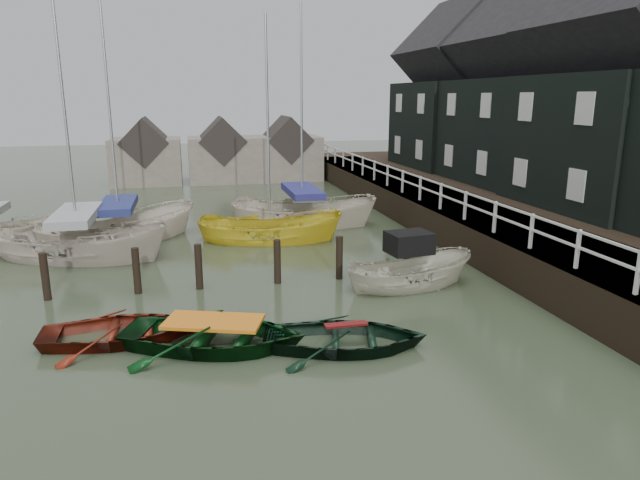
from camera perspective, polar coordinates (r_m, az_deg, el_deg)
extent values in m
plane|color=#2C3723|center=(15.07, -7.00, -8.15)|extent=(120.00, 120.00, 0.00)
cube|color=black|center=(26.59, 11.23, 4.60)|extent=(3.00, 32.00, 0.20)
cube|color=silver|center=(25.86, 8.29, 6.81)|extent=(0.06, 32.00, 0.06)
cube|color=silver|center=(25.92, 8.26, 5.93)|extent=(0.06, 32.00, 0.06)
cube|color=black|center=(29.51, 20.90, 2.10)|extent=(14.00, 38.00, 1.50)
cube|color=black|center=(25.05, 28.08, 8.65)|extent=(6.40, 7.00, 5.00)
cube|color=black|center=(25.12, 29.25, 18.30)|extent=(6.52, 7.14, 6.52)
cube|color=black|center=(30.67, 19.48, 10.21)|extent=(6.00, 7.00, 5.00)
cube|color=black|center=(30.73, 20.16, 18.11)|extent=(6.11, 7.14, 6.11)
cube|color=black|center=(36.77, 13.59, 11.14)|extent=(6.40, 7.00, 5.00)
cube|color=black|center=(36.82, 13.99, 17.74)|extent=(6.52, 7.14, 6.52)
cylinder|color=black|center=(18.14, -25.72, -3.92)|extent=(0.22, 0.22, 1.80)
cylinder|color=black|center=(17.74, -17.83, -3.56)|extent=(0.22, 0.22, 1.80)
cylinder|color=black|center=(17.67, -12.00, -3.25)|extent=(0.22, 0.22, 1.80)
cylinder|color=black|center=(17.85, -4.28, -2.79)|extent=(0.22, 0.22, 1.80)
cylinder|color=black|center=(18.25, 1.94, -2.38)|extent=(0.22, 0.22, 1.80)
cylinder|color=black|center=(18.96, 8.67, -1.91)|extent=(0.22, 0.22, 1.80)
cube|color=#665B51|center=(40.19, -16.95, 7.56)|extent=(4.50, 4.00, 3.00)
cube|color=#282321|center=(40.08, -17.08, 9.41)|extent=(3.18, 4.08, 3.18)
cube|color=#665B51|center=(40.18, -9.76, 7.97)|extent=(4.50, 4.00, 3.00)
cube|color=#282321|center=(40.06, -9.84, 9.81)|extent=(3.18, 4.08, 3.18)
cube|color=#665B51|center=(40.69, -3.36, 8.22)|extent=(4.50, 4.00, 3.00)
cube|color=#282321|center=(40.58, -3.39, 10.05)|extent=(3.18, 4.08, 3.18)
imported|color=#611B0D|center=(14.71, -19.06, -9.43)|extent=(3.74, 2.68, 0.77)
imported|color=black|center=(13.79, -10.48, -10.48)|extent=(5.06, 4.31, 0.89)
imported|color=black|center=(13.55, 2.58, -10.70)|extent=(4.31, 3.52, 0.78)
imported|color=#B9B49E|center=(17.80, 8.97, -4.67)|extent=(4.35, 2.10, 1.61)
cube|color=black|center=(17.59, 8.90, -0.26)|extent=(1.42, 1.16, 0.65)
imported|color=#C0B3A4|center=(22.51, -22.86, -1.63)|extent=(7.31, 4.93, 2.64)
cylinder|color=#B2B2B7|center=(21.78, -24.23, 12.04)|extent=(0.10, 0.10, 7.78)
cube|color=#96969B|center=(22.16, -23.25, 2.29)|extent=(4.00, 2.67, 0.30)
imported|color=beige|center=(24.45, -19.28, -0.11)|extent=(6.85, 4.86, 2.48)
cylinder|color=#B2B2B7|center=(23.78, -20.38, 12.83)|extent=(0.10, 0.10, 8.26)
cube|color=navy|center=(24.15, -19.57, 3.30)|extent=(3.75, 2.63, 0.30)
imported|color=gold|center=(23.31, -5.00, -0.03)|extent=(6.18, 3.43, 2.26)
cylinder|color=#B2B2B7|center=(22.62, -5.27, 12.30)|extent=(0.10, 0.10, 7.48)
imported|color=beige|center=(26.16, -1.77, 1.58)|extent=(7.19, 4.82, 2.60)
cylinder|color=#B2B2B7|center=(25.54, -1.88, 15.77)|extent=(0.10, 0.10, 9.97)
cube|color=navy|center=(25.86, -1.79, 4.94)|extent=(3.94, 2.61, 0.30)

